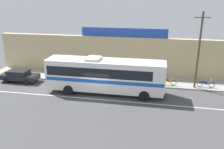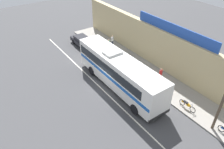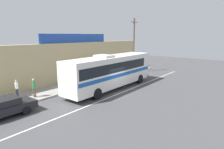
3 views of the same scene
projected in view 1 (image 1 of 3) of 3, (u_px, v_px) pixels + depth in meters
name	position (u px, v px, depth m)	size (l,w,h in m)	color
ground_plane	(98.00, 96.00, 24.04)	(70.00, 70.00, 0.00)	#444447
sidewalk_slab	(108.00, 78.00, 28.85)	(30.00, 3.60, 0.14)	gray
storefront_facade	(112.00, 55.00, 30.08)	(30.00, 0.70, 4.80)	tan
storefront_billboard	(124.00, 33.00, 28.84)	(10.64, 0.12, 1.10)	#234CAD
road_center_stripe	(96.00, 99.00, 23.30)	(30.00, 0.14, 0.01)	silver
intercity_bus	(104.00, 74.00, 24.13)	(12.09, 2.64, 3.78)	white
parked_car	(19.00, 75.00, 27.78)	(4.45, 1.83, 1.37)	black
utility_pole	(199.00, 50.00, 24.52)	(1.60, 0.22, 8.09)	brown
motorcycle_orange	(206.00, 84.00, 25.78)	(1.86, 0.56, 0.94)	black
motorcycle_purple	(168.00, 81.00, 26.39)	(1.82, 0.56, 0.94)	black
pedestrian_far_left	(129.00, 71.00, 27.97)	(0.30, 0.48, 1.69)	navy
pedestrian_by_curb	(53.00, 66.00, 30.29)	(0.30, 0.48, 1.62)	navy
pedestrian_far_right	(56.00, 69.00, 28.91)	(0.30, 0.48, 1.74)	brown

